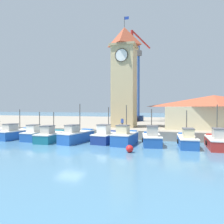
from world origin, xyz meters
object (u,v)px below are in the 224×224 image
at_px(fishing_boat_right_inner, 125,137).
at_px(fishing_boat_end_right, 218,141).
at_px(fishing_boat_left_inner, 37,134).
at_px(fishing_boat_mid_left, 51,136).
at_px(fishing_boat_center, 76,136).
at_px(clock_tower, 124,75).
at_px(mooring_buoy, 130,149).
at_px(fishing_boat_mid_right, 106,136).
at_px(fishing_boat_far_right, 187,140).
at_px(fishing_boat_right_outer, 152,138).
at_px(port_crane_near, 138,91).
at_px(port_crane_far, 132,86).
at_px(dock_worker_near_tower, 122,123).
at_px(fishing_boat_left_outer, 16,133).
at_px(warehouse_right, 214,112).

distance_m(fishing_boat_right_inner, fishing_boat_end_right, 9.60).
height_order(fishing_boat_left_inner, fishing_boat_end_right, fishing_boat_end_right).
bearing_deg(fishing_boat_mid_left, fishing_boat_center, 5.11).
height_order(clock_tower, mooring_buoy, clock_tower).
distance_m(fishing_boat_mid_left, fishing_boat_mid_right, 6.82).
height_order(fishing_boat_left_inner, fishing_boat_right_inner, fishing_boat_right_inner).
bearing_deg(fishing_boat_mid_left, fishing_boat_far_right, 3.87).
bearing_deg(fishing_boat_left_inner, fishing_boat_right_outer, 1.07).
xyz_separation_m(fishing_boat_far_right, fishing_boat_end_right, (2.95, -0.13, 0.02)).
relative_size(clock_tower, port_crane_near, 0.99).
height_order(fishing_boat_right_outer, port_crane_far, port_crane_far).
bearing_deg(mooring_buoy, fishing_boat_far_right, 41.99).
distance_m(mooring_buoy, dock_worker_near_tower, 10.19).
height_order(fishing_boat_left_outer, fishing_boat_mid_left, fishing_boat_left_outer).
xyz_separation_m(port_crane_near, dock_worker_near_tower, (1.06, -18.50, -5.80)).
height_order(fishing_boat_left_inner, port_crane_far, port_crane_far).
height_order(port_crane_near, mooring_buoy, port_crane_near).
bearing_deg(fishing_boat_left_inner, fishing_boat_left_outer, 179.05).
xyz_separation_m(warehouse_right, mooring_buoy, (-9.00, -13.52, -3.21)).
distance_m(fishing_boat_right_inner, fishing_boat_far_right, 6.66).
height_order(fishing_boat_mid_left, fishing_boat_right_outer, fishing_boat_right_outer).
relative_size(port_crane_far, dock_worker_near_tower, 11.91).
relative_size(warehouse_right, mooring_buoy, 19.41).
xyz_separation_m(fishing_boat_mid_left, mooring_buoy, (10.56, -3.60, -0.35)).
height_order(port_crane_near, port_crane_far, port_crane_far).
xyz_separation_m(fishing_boat_left_outer, fishing_boat_center, (9.08, -0.43, 0.05)).
xyz_separation_m(fishing_boat_mid_right, fishing_boat_right_inner, (2.38, -0.58, 0.05)).
bearing_deg(fishing_boat_left_inner, port_crane_near, 69.51).
distance_m(fishing_boat_end_right, warehouse_right, 9.47).
xyz_separation_m(fishing_boat_left_inner, fishing_boat_end_right, (21.19, 0.26, 0.02)).
relative_size(fishing_boat_left_inner, fishing_boat_end_right, 0.93).
distance_m(fishing_boat_left_inner, dock_worker_near_tower, 11.34).
height_order(fishing_boat_right_outer, fishing_boat_end_right, fishing_boat_end_right).
bearing_deg(fishing_boat_mid_left, warehouse_right, 26.91).
xyz_separation_m(fishing_boat_center, dock_worker_near_tower, (4.16, 5.67, 1.23)).
distance_m(fishing_boat_mid_left, fishing_boat_center, 3.29).
bearing_deg(fishing_boat_center, fishing_boat_right_inner, 2.97).
relative_size(fishing_boat_mid_right, warehouse_right, 0.36).
relative_size(fishing_boat_left_outer, fishing_boat_right_outer, 1.12).
bearing_deg(fishing_boat_left_outer, mooring_buoy, -14.78).
bearing_deg(fishing_boat_right_outer, warehouse_right, 50.14).
xyz_separation_m(fishing_boat_end_right, port_crane_far, (-13.22, 21.31, 7.90)).
height_order(fishing_boat_right_outer, mooring_buoy, fishing_boat_right_outer).
distance_m(port_crane_far, mooring_buoy, 27.60).
height_order(fishing_boat_left_outer, port_crane_near, port_crane_near).
relative_size(fishing_boat_right_inner, fishing_boat_right_outer, 0.97).
height_order(fishing_boat_mid_left, mooring_buoy, fishing_boat_mid_left).
bearing_deg(fishing_boat_mid_right, fishing_boat_right_inner, -13.63).
bearing_deg(fishing_boat_left_outer, fishing_boat_far_right, 0.90).
xyz_separation_m(fishing_boat_left_inner, fishing_boat_mid_left, (2.51, -0.67, -0.01)).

